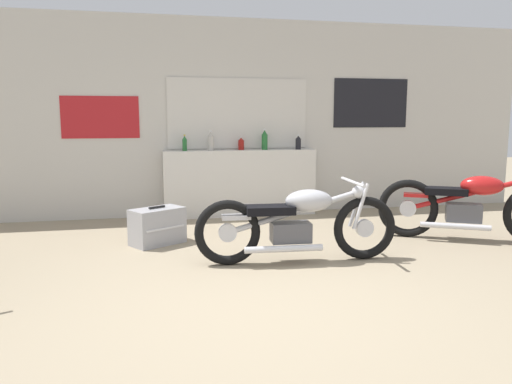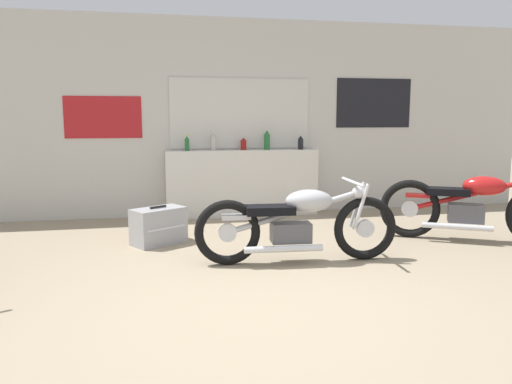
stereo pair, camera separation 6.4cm
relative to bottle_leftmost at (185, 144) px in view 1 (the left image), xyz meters
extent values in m
plane|color=gray|center=(0.29, -3.49, -1.05)|extent=(24.00, 24.00, 0.00)
cube|color=beige|center=(0.29, 0.19, 0.35)|extent=(10.00, 0.06, 2.80)
cube|color=silver|center=(0.79, 0.15, 0.42)|extent=(1.97, 0.01, 0.94)
cube|color=beige|center=(0.79, 0.15, 0.42)|extent=(2.03, 0.01, 1.00)
cube|color=black|center=(2.84, 0.15, 0.58)|extent=(1.19, 0.01, 0.73)
cube|color=#B21E23|center=(-1.12, 0.15, 0.36)|extent=(1.03, 0.01, 0.57)
cube|color=silver|center=(0.79, 0.01, -0.57)|extent=(2.19, 0.28, 0.95)
cylinder|color=#23662D|center=(0.00, 0.00, -0.02)|extent=(0.06, 0.06, 0.16)
cone|color=#23662D|center=(0.00, 0.00, 0.08)|extent=(0.05, 0.05, 0.05)
cylinder|color=gold|center=(0.00, 0.00, 0.12)|extent=(0.03, 0.03, 0.02)
cylinder|color=#B7B2A8|center=(0.36, 0.00, 0.00)|extent=(0.08, 0.08, 0.20)
cone|color=#B7B2A8|center=(0.36, 0.00, 0.13)|extent=(0.07, 0.07, 0.06)
cylinder|color=silver|center=(0.36, 0.00, 0.17)|extent=(0.03, 0.03, 0.02)
cylinder|color=maroon|center=(0.81, 0.05, -0.03)|extent=(0.08, 0.08, 0.14)
cone|color=maroon|center=(0.81, 0.05, 0.06)|extent=(0.07, 0.07, 0.04)
cylinder|color=silver|center=(0.81, 0.05, 0.08)|extent=(0.03, 0.03, 0.02)
cylinder|color=#23662D|center=(1.14, 0.01, 0.01)|extent=(0.09, 0.09, 0.22)
cone|color=#23662D|center=(1.14, 0.01, 0.15)|extent=(0.07, 0.07, 0.06)
cylinder|color=silver|center=(1.14, 0.01, 0.19)|extent=(0.03, 0.03, 0.02)
cylinder|color=black|center=(1.64, -0.03, -0.02)|extent=(0.08, 0.08, 0.16)
cone|color=black|center=(1.64, -0.03, 0.08)|extent=(0.07, 0.07, 0.04)
cylinder|color=silver|center=(1.64, -0.03, 0.11)|extent=(0.03, 0.03, 0.02)
torus|color=black|center=(2.49, -1.70, -0.70)|extent=(0.64, 0.41, 0.69)
cylinder|color=silver|center=(2.49, -1.70, -0.70)|extent=(0.20, 0.15, 0.19)
cube|color=#4C4C51|center=(3.03, -2.00, -0.72)|extent=(0.44, 0.38, 0.21)
cylinder|color=#B21919|center=(3.03, -2.00, -0.52)|extent=(1.12, 0.65, 0.43)
ellipsoid|color=#B21919|center=(3.18, -2.09, -0.40)|extent=(0.52, 0.43, 0.22)
cube|color=black|center=(2.85, -1.90, -0.48)|extent=(0.52, 0.43, 0.08)
cube|color=#B21919|center=(2.56, -1.74, -0.54)|extent=(0.31, 0.25, 0.04)
cylinder|color=silver|center=(2.88, -2.08, -0.86)|extent=(0.69, 0.42, 0.06)
torus|color=black|center=(1.59, -2.48, -0.73)|extent=(0.64, 0.13, 0.64)
cylinder|color=silver|center=(1.59, -2.48, -0.73)|extent=(0.18, 0.07, 0.18)
torus|color=black|center=(0.22, -2.40, -0.73)|extent=(0.64, 0.13, 0.64)
cylinder|color=silver|center=(0.22, -2.40, -0.73)|extent=(0.18, 0.07, 0.18)
cube|color=#4C4C51|center=(0.84, -2.43, -0.75)|extent=(0.40, 0.24, 0.19)
cylinder|color=#B2B2B7|center=(0.84, -2.43, -0.56)|extent=(1.25, 0.14, 0.40)
ellipsoid|color=#B2B2B7|center=(1.02, -2.45, -0.44)|extent=(0.48, 0.27, 0.22)
cube|color=black|center=(0.63, -2.42, -0.52)|extent=(0.48, 0.27, 0.08)
cube|color=#B2B2B7|center=(0.30, -2.40, -0.58)|extent=(0.28, 0.16, 0.04)
cylinder|color=silver|center=(1.53, -2.42, -0.50)|extent=(0.17, 0.05, 0.46)
cylinder|color=silver|center=(1.52, -2.54, -0.50)|extent=(0.17, 0.05, 0.46)
cylinder|color=silver|center=(1.45, -2.47, -0.26)|extent=(0.07, 0.64, 0.03)
sphere|color=silver|center=(1.51, -2.48, -0.36)|extent=(0.13, 0.13, 0.13)
cylinder|color=silver|center=(0.73, -2.57, -0.87)|extent=(0.76, 0.11, 0.06)
cube|color=#9E9EA3|center=(-0.42, -1.44, -0.84)|extent=(0.66, 0.57, 0.41)
cube|color=silver|center=(-0.34, -1.57, -0.84)|extent=(0.42, 0.27, 0.02)
cube|color=black|center=(-0.42, -1.44, -0.63)|extent=(0.18, 0.13, 0.02)
camera|label=1|loc=(-0.49, -7.01, 0.36)|focal=35.00mm
camera|label=2|loc=(-0.43, -7.02, 0.36)|focal=35.00mm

